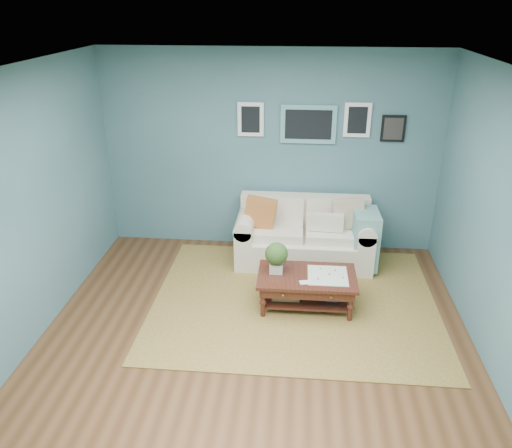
# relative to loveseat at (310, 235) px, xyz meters

# --- Properties ---
(room_shell) EXTENTS (5.00, 5.02, 2.70)m
(room_shell) POSITION_rel_loveseat_xyz_m (-0.56, -1.97, 0.98)
(room_shell) COLOR brown
(room_shell) RESTS_ON ground
(area_rug) EXTENTS (3.26, 2.61, 0.01)m
(area_rug) POSITION_rel_loveseat_xyz_m (-0.17, -1.01, -0.37)
(area_rug) COLOR brown
(area_rug) RESTS_ON ground
(loveseat) EXTENTS (1.82, 0.83, 0.93)m
(loveseat) POSITION_rel_loveseat_xyz_m (0.00, 0.00, 0.00)
(loveseat) COLOR beige
(loveseat) RESTS_ON ground
(coffee_table) EXTENTS (1.11, 0.65, 0.77)m
(coffee_table) POSITION_rel_loveseat_xyz_m (-0.10, -1.10, -0.04)
(coffee_table) COLOR black
(coffee_table) RESTS_ON ground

